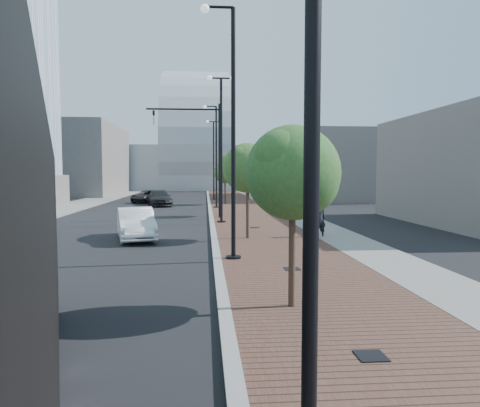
{
  "coord_description": "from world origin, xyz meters",
  "views": [
    {
      "loc": [
        -0.43,
        -6.3,
        3.28
      ],
      "look_at": [
        1.0,
        12.0,
        2.0
      ],
      "focal_mm": 33.54,
      "sensor_mm": 36.0,
      "label": 1
    }
  ],
  "objects": [
    {
      "name": "white_sedan",
      "position": [
        -3.83,
        15.83,
        0.77
      ],
      "size": [
        2.65,
        4.94,
        1.55
      ],
      "primitive_type": "imported",
      "rotation": [
        0.0,
        0.0,
        0.23
      ],
      "color": "white",
      "rests_on": "ground"
    },
    {
      "name": "dark_car_far",
      "position": [
        -4.89,
        37.87,
        0.75
      ],
      "size": [
        3.1,
        5.48,
        1.5
      ],
      "primitive_type": "imported",
      "rotation": [
        0.0,
        0.0,
        0.2
      ],
      "color": "black",
      "rests_on": "ground"
    },
    {
      "name": "streetlight_3",
      "position": [
        0.49,
        34.0,
        4.34
      ],
      "size": [
        1.44,
        0.56,
        9.21
      ],
      "color": "black",
      "rests_on": "ground"
    },
    {
      "name": "tree_3",
      "position": [
        1.65,
        39.02,
        3.27
      ],
      "size": [
        2.31,
        2.25,
        4.41
      ],
      "color": "#382619",
      "rests_on": "ground"
    },
    {
      "name": "traffic_mast",
      "position": [
        -0.3,
        25.0,
        4.98
      ],
      "size": [
        5.09,
        0.2,
        8.0
      ],
      "color": "black",
      "rests_on": "ground"
    },
    {
      "name": "streetlight_0",
      "position": [
        0.6,
        -2.0,
        4.82
      ],
      "size": [
        1.72,
        0.56,
        9.28
      ],
      "color": "black",
      "rests_on": "ground"
    },
    {
      "name": "pedestrian",
      "position": [
        5.16,
        15.26,
        1.01
      ],
      "size": [
        0.85,
        0.67,
        2.03
      ],
      "primitive_type": "imported",
      "rotation": [
        0.0,
        0.0,
        3.42
      ],
      "color": "black",
      "rests_on": "ground"
    },
    {
      "name": "utility_cover_0",
      "position": [
        2.4,
        1.0,
        0.13
      ],
      "size": [
        0.5,
        0.5,
        0.02
      ],
      "primitive_type": "cube",
      "color": "black",
      "rests_on": "sidewalk"
    },
    {
      "name": "tree_1",
      "position": [
        1.65,
        15.02,
        3.47
      ],
      "size": [
        2.43,
        2.38,
        4.68
      ],
      "color": "#382619",
      "rests_on": "ground"
    },
    {
      "name": "streetlight_4",
      "position": [
        0.6,
        46.0,
        4.82
      ],
      "size": [
        1.72,
        0.56,
        9.28
      ],
      "color": "black",
      "rests_on": "ground"
    },
    {
      "name": "tree_0",
      "position": [
        1.65,
        4.02,
        3.26
      ],
      "size": [
        2.29,
        2.22,
        4.38
      ],
      "color": "#382619",
      "rests_on": "ground"
    },
    {
      "name": "streetlight_1",
      "position": [
        0.49,
        10.0,
        4.34
      ],
      "size": [
        1.44,
        0.56,
        9.21
      ],
      "color": "black",
      "rests_on": "ground"
    },
    {
      "name": "commercial_block_nw",
      "position": [
        -20.0,
        60.0,
        5.0
      ],
      "size": [
        14.0,
        20.0,
        10.0
      ],
      "primitive_type": "cube",
      "color": "#69635E",
      "rests_on": "ground"
    },
    {
      "name": "ground",
      "position": [
        0.0,
        0.0,
        0.0
      ],
      "size": [
        220.0,
        220.0,
        0.0
      ],
      "primitive_type": "plane",
      "color": "black"
    },
    {
      "name": "sidewalk",
      "position": [
        3.5,
        40.0,
        0.06
      ],
      "size": [
        7.0,
        140.0,
        0.12
      ],
      "primitive_type": "cube",
      "color": "#4C2D23",
      "rests_on": "ground"
    },
    {
      "name": "utility_cover_2",
      "position": [
        2.4,
        19.0,
        0.13
      ],
      "size": [
        0.5,
        0.5,
        0.02
      ],
      "primitive_type": "cube",
      "color": "black",
      "rests_on": "sidewalk"
    },
    {
      "name": "tree_2",
      "position": [
        1.65,
        27.02,
        3.64
      ],
      "size": [
        2.24,
        2.16,
        4.74
      ],
      "color": "#382619",
      "rests_on": "ground"
    },
    {
      "name": "curb",
      "position": [
        0.0,
        40.0,
        0.07
      ],
      "size": [
        0.3,
        140.0,
        0.14
      ],
      "primitive_type": "cube",
      "color": "gray",
      "rests_on": "ground"
    },
    {
      "name": "convention_center",
      "position": [
        -2.0,
        85.0,
        6.0
      ],
      "size": [
        50.0,
        30.0,
        50.0
      ],
      "color": "#A6ACB0",
      "rests_on": "ground"
    },
    {
      "name": "dark_car_mid",
      "position": [
        -6.58,
        42.62,
        0.67
      ],
      "size": [
        3.73,
        5.32,
        1.35
      ],
      "primitive_type": "imported",
      "rotation": [
        0.0,
        0.0,
        -0.34
      ],
      "color": "black",
      "rests_on": "ground"
    },
    {
      "name": "west_sidewalk",
      "position": [
        -13.0,
        40.0,
        0.06
      ],
      "size": [
        4.0,
        140.0,
        0.12
      ],
      "primitive_type": "cube",
      "color": "slate",
      "rests_on": "ground"
    },
    {
      "name": "commercial_block_ne",
      "position": [
        16.0,
        50.0,
        4.0
      ],
      "size": [
        12.0,
        22.0,
        8.0
      ],
      "primitive_type": "cube",
      "color": "#69625E",
      "rests_on": "ground"
    },
    {
      "name": "concrete_strip",
      "position": [
        6.2,
        40.0,
        0.07
      ],
      "size": [
        2.4,
        140.0,
        0.13
      ],
      "primitive_type": "cube",
      "color": "slate",
      "rests_on": "ground"
    },
    {
      "name": "utility_cover_1",
      "position": [
        2.4,
        8.0,
        0.13
      ],
      "size": [
        0.5,
        0.5,
        0.02
      ],
      "primitive_type": "cube",
      "color": "black",
      "rests_on": "sidewalk"
    },
    {
      "name": "streetlight_2",
      "position": [
        0.6,
        22.0,
        4.82
      ],
      "size": [
        1.72,
        0.56,
        9.28
      ],
      "color": "black",
      "rests_on": "ground"
    }
  ]
}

